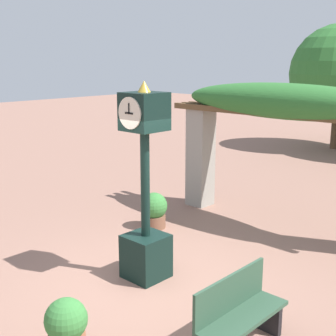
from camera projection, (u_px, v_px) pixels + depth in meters
ground_plane at (152, 285)px, 7.08m from camera, size 60.00×60.00×0.00m
pedestal_clock at (145, 196)px, 7.05m from camera, size 0.60×0.60×3.04m
pergola at (282, 118)px, 9.15m from camera, size 5.17×1.09×2.89m
potted_plant_near_left at (66, 328)px, 5.27m from camera, size 0.49×0.49×0.73m
potted_plant_near_right at (154, 210)px, 9.42m from camera, size 0.54×0.54×0.73m
park_bench at (239, 315)px, 5.46m from camera, size 0.42×1.34×0.89m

